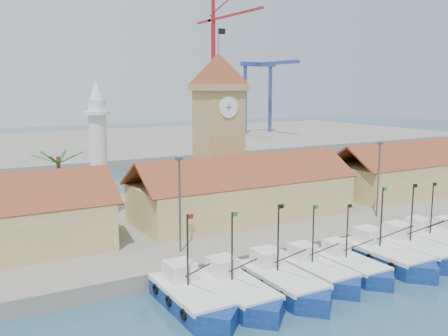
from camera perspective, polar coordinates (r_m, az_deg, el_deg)
ground at (r=46.03m, az=15.82°, el=-12.70°), size 400.00×400.00×0.00m
quay at (r=63.92m, az=0.26°, el=-5.44°), size 140.00×32.00×1.50m
terminal at (r=143.79m, az=-17.22°, el=2.42°), size 240.00×80.00×2.00m
boat_0 at (r=39.61m, az=-3.50°, el=-14.78°), size 3.74×10.25×7.76m
boat_1 at (r=40.66m, az=1.60°, el=-14.14°), size 3.67×10.06×7.61m
boat_2 at (r=42.69m, az=6.88°, el=-13.01°), size 3.76×10.30×7.79m
boat_3 at (r=45.59m, az=10.73°, el=-11.74°), size 3.41×9.35×7.08m
boat_4 at (r=47.73m, az=14.44°, el=-10.94°), size 3.28×8.97×6.79m
boat_5 at (r=50.81m, az=18.16°, el=-9.72°), size 3.85×10.54×7.97m
boat_6 at (r=53.60m, az=21.26°, el=-8.90°), size 3.82×10.48×7.93m
boat_7 at (r=57.33m, az=23.17°, el=-7.90°), size 3.62×9.90×7.49m
hall_center at (r=59.83m, az=2.19°, el=-3.28°), size 27.04×10.13×7.61m
hall_right at (r=81.18m, az=21.72°, el=-0.62°), size 31.20×10.13×7.61m
clock_tower at (r=63.78m, az=-0.63°, el=4.75°), size 5.80×5.80×22.70m
minaret at (r=60.12m, az=-14.17°, el=2.06°), size 3.00×3.00×16.30m
palm_tree at (r=57.57m, az=-18.28°, el=-1.94°), size 5.60×5.03×8.39m
lamp_posts at (r=53.15m, az=7.25°, el=-2.19°), size 80.70×0.25×9.03m
crane_red_right at (r=151.87m, az=-0.88°, el=12.64°), size 1.00×36.19×42.89m
gantry at (r=164.93m, az=4.56°, el=10.24°), size 13.00×22.00×23.20m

